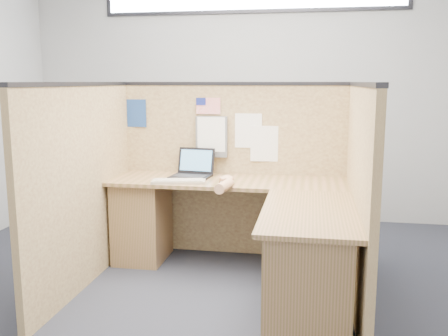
% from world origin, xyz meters
% --- Properties ---
extents(floor, '(5.00, 5.00, 0.00)m').
position_xyz_m(floor, '(0.00, 0.00, 0.00)').
color(floor, black).
rests_on(floor, ground).
extents(wall_back, '(5.00, 0.00, 5.00)m').
position_xyz_m(wall_back, '(0.00, 2.25, 1.40)').
color(wall_back, '#ADAFB2').
rests_on(wall_back, floor).
extents(wall_front, '(5.00, 0.00, 5.00)m').
position_xyz_m(wall_front, '(0.00, -2.25, 1.40)').
color(wall_front, '#ADAFB2').
rests_on(wall_front, floor).
extents(cubicle_partitions, '(2.06, 1.83, 1.53)m').
position_xyz_m(cubicle_partitions, '(0.00, 0.43, 0.77)').
color(cubicle_partitions, brown).
rests_on(cubicle_partitions, floor).
extents(l_desk, '(1.95, 1.75, 0.73)m').
position_xyz_m(l_desk, '(0.18, 0.29, 0.39)').
color(l_desk, brown).
rests_on(l_desk, floor).
extents(laptop, '(0.35, 0.34, 0.23)m').
position_xyz_m(laptop, '(-0.33, 0.77, 0.79)').
color(laptop, black).
rests_on(laptop, l_desk).
extents(keyboard, '(0.45, 0.22, 0.03)m').
position_xyz_m(keyboard, '(-0.37, 0.49, 0.74)').
color(keyboard, gray).
rests_on(keyboard, l_desk).
extents(mouse, '(0.12, 0.08, 0.05)m').
position_xyz_m(mouse, '(0.03, 0.48, 0.75)').
color(mouse, silver).
rests_on(mouse, l_desk).
extents(hand_forearm, '(0.12, 0.41, 0.09)m').
position_xyz_m(hand_forearm, '(0.04, 0.33, 0.77)').
color(hand_forearm, tan).
rests_on(hand_forearm, l_desk).
extents(blue_poster, '(0.18, 0.02, 0.25)m').
position_xyz_m(blue_poster, '(-0.88, 0.97, 1.25)').
color(blue_poster, navy).
rests_on(blue_poster, cubicle_partitions).
extents(american_flag, '(0.22, 0.01, 0.38)m').
position_xyz_m(american_flag, '(-0.25, 0.96, 1.31)').
color(american_flag, olive).
rests_on(american_flag, cubicle_partitions).
extents(file_holder, '(0.28, 0.05, 0.36)m').
position_xyz_m(file_holder, '(-0.19, 0.94, 1.06)').
color(file_holder, slate).
rests_on(file_holder, cubicle_partitions).
extents(paper_left, '(0.23, 0.01, 0.30)m').
position_xyz_m(paper_left, '(0.13, 0.97, 1.11)').
color(paper_left, white).
rests_on(paper_left, cubicle_partitions).
extents(paper_right, '(0.24, 0.02, 0.31)m').
position_xyz_m(paper_right, '(0.27, 0.97, 1.00)').
color(paper_right, white).
rests_on(paper_right, cubicle_partitions).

